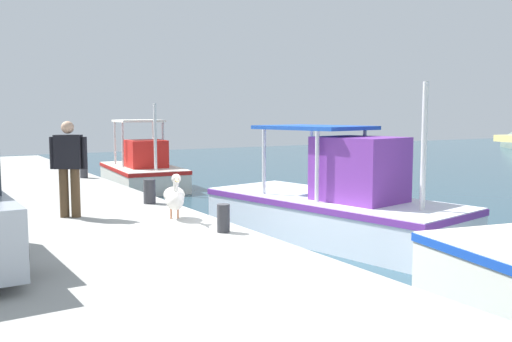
# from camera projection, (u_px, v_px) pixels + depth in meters

# --- Properties ---
(fishing_boat_nearest) EXTENTS (4.83, 2.50, 2.96)m
(fishing_boat_nearest) POSITION_uv_depth(u_px,v_px,m) (143.00, 171.00, 19.67)
(fishing_boat_nearest) COLOR silver
(fishing_boat_nearest) RESTS_ON ground
(fishing_boat_second) EXTENTS (6.05, 3.24, 3.20)m
(fishing_boat_second) POSITION_uv_depth(u_px,v_px,m) (336.00, 206.00, 11.62)
(fishing_boat_second) COLOR white
(fishing_boat_second) RESTS_ON ground
(pelican) EXTENTS (0.97, 0.51, 0.82)m
(pelican) POSITION_uv_depth(u_px,v_px,m) (175.00, 196.00, 9.65)
(pelican) COLOR tan
(pelican) RESTS_ON quay_pier
(fisherman_standing) EXTENTS (0.43, 0.58, 1.70)m
(fisherman_standing) POSITION_uv_depth(u_px,v_px,m) (69.00, 164.00, 9.76)
(fisherman_standing) COLOR #4C3823
(fisherman_standing) RESTS_ON quay_pier
(mooring_bollard_nearest) EXTENTS (0.22, 0.22, 0.54)m
(mooring_bollard_nearest) POSITION_uv_depth(u_px,v_px,m) (84.00, 168.00, 15.86)
(mooring_bollard_nearest) COLOR #333338
(mooring_bollard_nearest) RESTS_ON quay_pier
(mooring_bollard_second) EXTENTS (0.25, 0.25, 0.49)m
(mooring_bollard_second) POSITION_uv_depth(u_px,v_px,m) (150.00, 191.00, 11.34)
(mooring_bollard_second) COLOR #333338
(mooring_bollard_second) RESTS_ON quay_pier
(mooring_bollard_third) EXTENTS (0.20, 0.20, 0.44)m
(mooring_bollard_third) POSITION_uv_depth(u_px,v_px,m) (223.00, 218.00, 8.59)
(mooring_bollard_third) COLOR #333338
(mooring_bollard_third) RESTS_ON quay_pier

